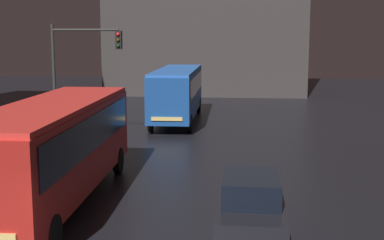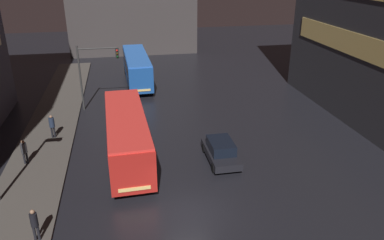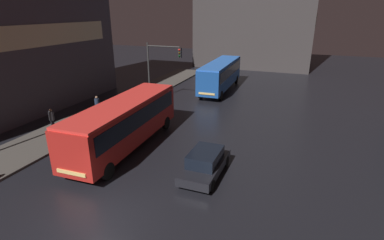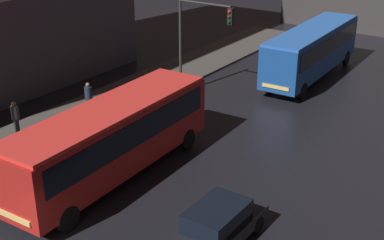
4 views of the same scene
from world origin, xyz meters
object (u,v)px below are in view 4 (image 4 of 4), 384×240
bus_near (112,134)px  bus_far (312,47)px  car_taxi (217,225)px  pedestrian_mid (15,115)px  traffic_light_main (198,30)px  pedestrian_far (89,96)px

bus_near → bus_far: size_ratio=1.00×
bus_far → car_taxi: bearing=102.0°
bus_far → bus_near: bearing=83.0°
pedestrian_mid → bus_near: bearing=131.1°
traffic_light_main → pedestrian_far: bearing=-117.8°
car_taxi → pedestrian_mid: bearing=-8.0°
pedestrian_mid → bus_far: bearing=-162.7°
bus_near → traffic_light_main: traffic_light_main is taller
car_taxi → traffic_light_main: size_ratio=0.72×
pedestrian_far → traffic_light_main: size_ratio=0.31×
traffic_light_main → pedestrian_mid: bearing=-114.0°
pedestrian_mid → pedestrian_far: pedestrian_far is taller
car_taxi → traffic_light_main: traffic_light_main is taller
bus_far → pedestrian_far: bus_far is taller
car_taxi → pedestrian_far: 13.00m
pedestrian_far → traffic_light_main: 7.21m
bus_near → car_taxi: (6.17, -1.53, -1.24)m
bus_far → car_taxi: 19.32m
pedestrian_far → traffic_light_main: traffic_light_main is taller
pedestrian_mid → car_taxi: bearing=125.5°
car_taxi → pedestrian_mid: pedestrian_mid is taller
bus_near → pedestrian_far: size_ratio=5.93×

